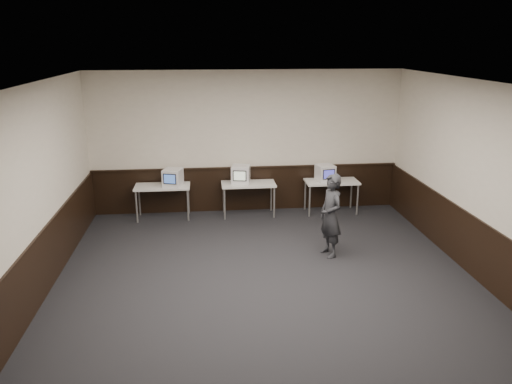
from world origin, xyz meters
TOP-DOWN VIEW (x-y plane):
  - floor at (0.00, 0.00)m, footprint 8.00×8.00m
  - ceiling at (0.00, 0.00)m, footprint 8.00×8.00m
  - back_wall at (0.00, 4.00)m, footprint 7.00×0.00m
  - front_wall at (0.00, -4.00)m, footprint 7.00×0.00m
  - left_wall at (-3.50, 0.00)m, footprint 0.00×8.00m
  - right_wall at (3.50, 0.00)m, footprint 0.00×8.00m
  - wainscot_back at (0.00, 3.98)m, footprint 6.98×0.04m
  - wainscot_left at (-3.48, 0.00)m, footprint 0.04×7.98m
  - wainscot_right at (3.48, 0.00)m, footprint 0.04×7.98m
  - wainscot_rail at (0.00, 3.96)m, footprint 6.98×0.06m
  - desk_left at (-1.90, 3.60)m, footprint 1.20×0.60m
  - desk_center at (0.00, 3.60)m, footprint 1.20×0.60m
  - desk_right at (1.90, 3.60)m, footprint 1.20×0.60m
  - emac_left at (-1.66, 3.56)m, footprint 0.47×0.49m
  - emac_center at (-0.17, 3.64)m, footprint 0.47×0.48m
  - emac_right at (1.74, 3.60)m, footprint 0.44×0.45m
  - person at (1.28, 1.24)m, footprint 0.51×0.64m

SIDE VIEW (x-z plane):
  - floor at x=0.00m, z-range 0.00..0.00m
  - wainscot_back at x=0.00m, z-range 0.00..1.00m
  - wainscot_left at x=-3.48m, z-range 0.00..1.00m
  - wainscot_right at x=3.48m, z-range 0.00..1.00m
  - desk_left at x=-1.90m, z-range 0.30..1.05m
  - desk_center at x=0.00m, z-range 0.30..1.05m
  - desk_right at x=1.90m, z-range 0.30..1.05m
  - person at x=1.28m, z-range 0.00..1.54m
  - emac_right at x=1.74m, z-range 0.75..1.12m
  - emac_left at x=-1.66m, z-range 0.75..1.13m
  - emac_center at x=-0.17m, z-range 0.75..1.15m
  - wainscot_rail at x=0.00m, z-range 1.00..1.04m
  - back_wall at x=0.00m, z-range -1.90..5.10m
  - front_wall at x=0.00m, z-range -1.90..5.10m
  - left_wall at x=-3.50m, z-range -2.40..5.60m
  - right_wall at x=3.50m, z-range -2.40..5.60m
  - ceiling at x=0.00m, z-range 3.20..3.20m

